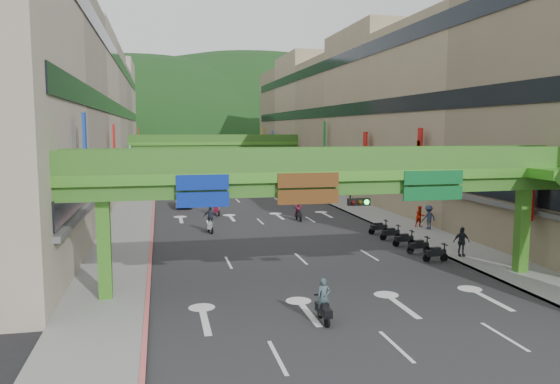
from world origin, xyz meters
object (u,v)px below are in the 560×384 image
at_px(overpass_near, 353,186).
at_px(pedestrian_red, 420,218).
at_px(scooter_rider_near, 324,303).
at_px(scooter_rider_mid, 299,210).
at_px(car_silver, 185,200).
at_px(car_yellow, 248,186).

distance_m(overpass_near, pedestrian_red, 18.76).
distance_m(scooter_rider_near, scooter_rider_mid, 25.28).
xyz_separation_m(car_silver, pedestrian_red, (17.93, -16.39, 0.09)).
relative_size(overpass_near, car_silver, 6.08).
relative_size(car_yellow, pedestrian_red, 2.65).
bearing_deg(scooter_rider_near, pedestrian_red, 53.74).
height_order(car_yellow, pedestrian_red, pedestrian_red).
height_order(scooter_rider_mid, pedestrian_red, scooter_rider_mid).
xyz_separation_m(overpass_near, car_silver, (-6.89, 30.91, -4.45)).
bearing_deg(car_silver, overpass_near, -71.59).
distance_m(car_silver, pedestrian_red, 24.29).
xyz_separation_m(scooter_rider_near, car_silver, (-4.07, 35.29, -0.10)).
bearing_deg(scooter_rider_mid, car_yellow, 92.41).
bearing_deg(pedestrian_red, scooter_rider_near, -124.89).
height_order(overpass_near, scooter_rider_mid, overpass_near).
bearing_deg(car_yellow, scooter_rider_near, -103.92).
height_order(overpass_near, scooter_rider_near, overpass_near).
bearing_deg(scooter_rider_near, scooter_rider_mid, 77.99).
relative_size(scooter_rider_near, scooter_rider_mid, 0.98).
xyz_separation_m(car_yellow, pedestrian_red, (9.55, -28.29, 0.08)).
distance_m(scooter_rider_near, pedestrian_red, 23.44).
height_order(scooter_rider_near, scooter_rider_mid, scooter_rider_mid).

